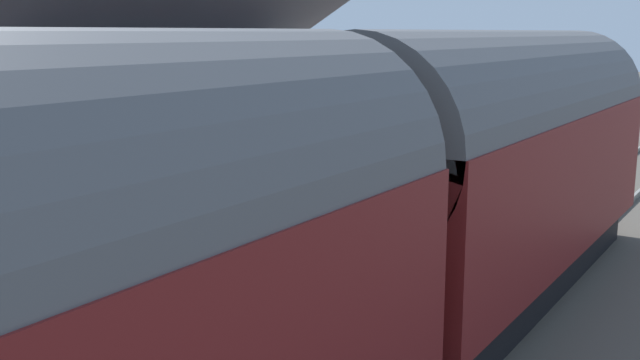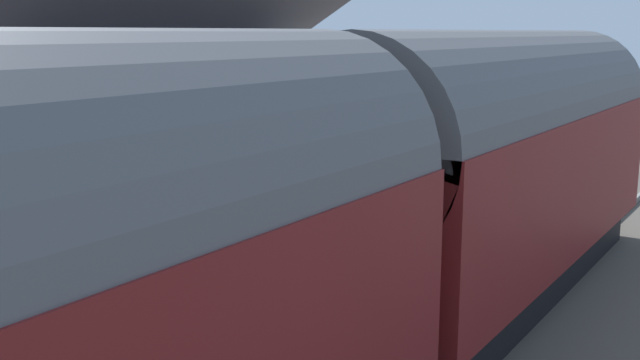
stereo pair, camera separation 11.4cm
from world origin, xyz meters
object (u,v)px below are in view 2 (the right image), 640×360
lamp_post_platform (461,75)px  tree_distant (38,24)px  train (348,219)px  station_building (123,150)px  planter_bench_left (416,178)px  tree_behind_building (72,16)px  bench_by_lamp (343,165)px

lamp_post_platform → tree_distant: size_ratio=0.54×
train → station_building: (1.32, 5.13, 0.17)m
station_building → tree_distant: size_ratio=1.13×
planter_bench_left → tree_behind_building: size_ratio=0.14×
station_building → lamp_post_platform: 8.66m
train → tree_distant: 15.55m
bench_by_lamp → lamp_post_platform: lamp_post_platform is taller
tree_distant → lamp_post_platform: bearing=-73.9°
bench_by_lamp → tree_distant: tree_distant is taller
station_building → tree_behind_building: 13.62m
tree_behind_building → tree_distant: tree_distant is taller
train → lamp_post_platform: size_ratio=5.65×
train → tree_distant: (6.35, 14.00, 2.29)m
lamp_post_platform → tree_behind_building: size_ratio=0.54×
station_building → tree_behind_building: tree_behind_building is taller
bench_by_lamp → tree_behind_building: (2.16, 11.68, 3.42)m
tree_behind_building → station_building: bearing=-125.5°
planter_bench_left → tree_distant: bearing=94.9°
train → tree_distant: tree_distant is taller
planter_bench_left → station_building: bearing=158.2°
planter_bench_left → tree_distant: (-0.96, 11.27, 3.31)m
station_building → lamp_post_platform: station_building is taller
planter_bench_left → tree_distant: size_ratio=0.14×
train → lamp_post_platform: 10.04m
bench_by_lamp → tree_behind_building: bearing=79.5°
train → bench_by_lamp: (6.95, 4.35, -0.84)m
bench_by_lamp → train: bearing=-147.9°
lamp_post_platform → tree_distant: 11.78m
lamp_post_platform → planter_bench_left: bearing=-179.8°
lamp_post_platform → tree_distant: (-3.24, 11.26, 1.21)m
tree_behind_building → lamp_post_platform: bearing=-87.9°
train → planter_bench_left: train is taller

